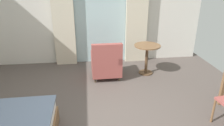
# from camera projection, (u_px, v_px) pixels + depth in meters

# --- Properties ---
(wall_back) EXTENTS (6.13, 0.12, 2.79)m
(wall_back) POSITION_uv_depth(u_px,v_px,m) (91.00, 12.00, 5.61)
(wall_back) COLOR silver
(wall_back) RESTS_ON ground
(balcony_glass_door) EXTENTS (1.51, 0.02, 2.46)m
(balcony_glass_door) POSITION_uv_depth(u_px,v_px,m) (101.00, 18.00, 5.63)
(balcony_glass_door) COLOR silver
(balcony_glass_door) RESTS_ON ground
(curtain_panel_left) EXTENTS (0.56, 0.10, 2.59)m
(curtain_panel_left) POSITION_uv_depth(u_px,v_px,m) (63.00, 17.00, 5.40)
(curtain_panel_left) COLOR beige
(curtain_panel_left) RESTS_ON ground
(curtain_panel_right) EXTENTS (0.58, 0.10, 2.59)m
(curtain_panel_right) POSITION_uv_depth(u_px,v_px,m) (137.00, 16.00, 5.62)
(curtain_panel_right) COLOR beige
(curtain_panel_right) RESTS_ON ground
(armchair_by_window) EXTENTS (0.69, 0.71, 0.91)m
(armchair_by_window) POSITION_uv_depth(u_px,v_px,m) (106.00, 64.00, 4.96)
(armchair_by_window) COLOR #9E4C47
(armchair_by_window) RESTS_ON ground
(round_cafe_table) EXTENTS (0.63, 0.63, 0.74)m
(round_cafe_table) POSITION_uv_depth(u_px,v_px,m) (147.00, 53.00, 5.11)
(round_cafe_table) COLOR brown
(round_cafe_table) RESTS_ON ground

